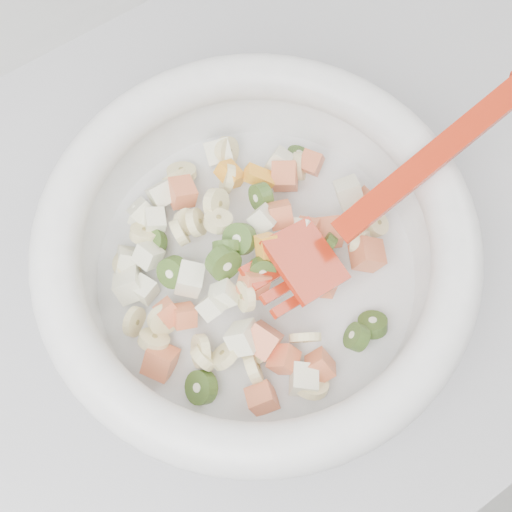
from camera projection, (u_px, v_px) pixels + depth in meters
counter at (161, 405)px, 0.97m from camera, size 2.00×0.60×0.90m
mixing_bowl at (256, 253)px, 0.52m from camera, size 0.43×0.35×0.14m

